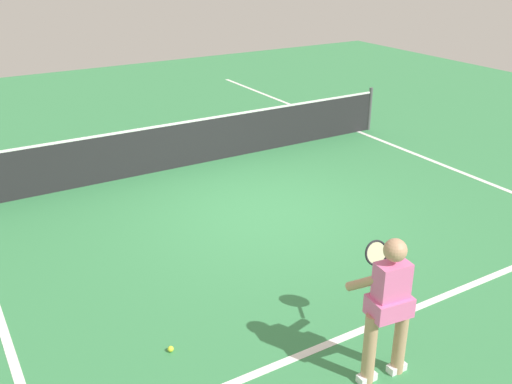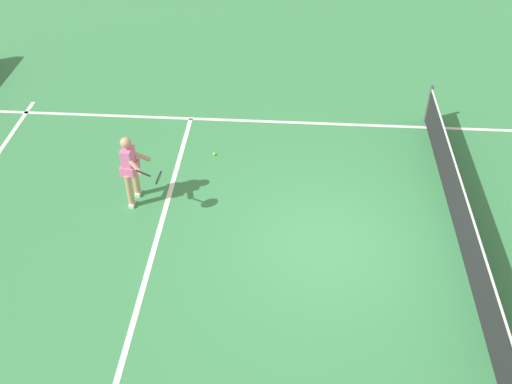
# 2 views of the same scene
# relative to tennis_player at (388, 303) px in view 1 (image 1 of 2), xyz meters

# --- Properties ---
(ground_plane) EXTENTS (25.78, 25.78, 0.00)m
(ground_plane) POSITION_rel_tennis_player_xyz_m (0.98, 3.89, -0.85)
(ground_plane) COLOR #38844C
(service_line_marking) EXTENTS (8.27, 0.10, 0.01)m
(service_line_marking) POSITION_rel_tennis_player_xyz_m (0.98, 0.64, -0.84)
(service_line_marking) COLOR white
(service_line_marking) RESTS_ON ground
(sideline_right_marking) EXTENTS (0.10, 17.83, 0.01)m
(sideline_right_marking) POSITION_rel_tennis_player_xyz_m (5.11, 3.89, -0.84)
(sideline_right_marking) COLOR white
(sideline_right_marking) RESTS_ON ground
(court_net) EXTENTS (8.95, 0.08, 0.98)m
(court_net) POSITION_rel_tennis_player_xyz_m (0.98, 6.40, -0.39)
(court_net) COLOR #4C4C51
(court_net) RESTS_ON ground
(tennis_player) EXTENTS (0.85, 0.91, 1.55)m
(tennis_player) POSITION_rel_tennis_player_xyz_m (0.00, 0.00, 0.00)
(tennis_player) COLOR tan
(tennis_player) RESTS_ON ground
(tennis_ball_near) EXTENTS (0.07, 0.07, 0.07)m
(tennis_ball_near) POSITION_rel_tennis_player_xyz_m (-1.69, 1.41, -0.81)
(tennis_ball_near) COLOR #D1E533
(tennis_ball_near) RESTS_ON ground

